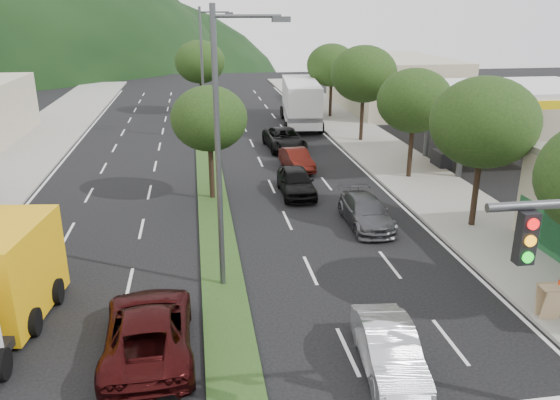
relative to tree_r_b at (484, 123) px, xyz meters
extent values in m
cube|color=gray|center=(0.50, 13.00, -4.96)|extent=(5.00, 90.00, 0.15)
cube|color=gray|center=(-25.00, 13.00, -4.96)|extent=(6.00, 90.00, 0.15)
cube|color=#1B3714|center=(-12.00, 16.00, -4.98)|extent=(1.60, 56.00, 0.12)
cube|color=black|center=(-6.60, -13.65, 0.66)|extent=(0.35, 0.25, 1.05)
cube|color=silver|center=(7.00, 10.00, -0.04)|extent=(12.00, 8.00, 0.50)
cube|color=gold|center=(7.00, 10.00, -0.39)|extent=(12.20, 8.20, 0.50)
cylinder|color=#47494C|center=(3.00, 7.50, -2.74)|extent=(0.36, 0.36, 4.60)
cylinder|color=#47494C|center=(3.00, 12.50, -2.74)|extent=(0.36, 0.36, 4.60)
cylinder|color=#47494C|center=(11.00, 12.50, -2.74)|extent=(0.36, 0.36, 4.60)
cube|color=black|center=(3.00, 10.00, -4.49)|extent=(0.80, 1.60, 1.10)
cube|color=black|center=(11.00, 10.00, -4.49)|extent=(0.80, 1.60, 1.10)
cube|color=#B1A48D|center=(7.50, 32.00, -2.44)|extent=(10.00, 16.00, 5.20)
cylinder|color=black|center=(0.00, 0.00, -2.98)|extent=(0.28, 0.28, 3.81)
ellipsoid|color=black|center=(0.00, 0.00, 0.01)|extent=(4.80, 4.80, 4.08)
cylinder|color=black|center=(0.00, 8.00, -3.09)|extent=(0.28, 0.28, 3.58)
ellipsoid|color=black|center=(0.00, 8.00, -0.28)|extent=(4.40, 4.40, 3.74)
cylinder|color=black|center=(0.00, 18.00, -2.93)|extent=(0.28, 0.28, 3.92)
ellipsoid|color=black|center=(0.00, 18.00, 0.15)|extent=(5.00, 5.00, 4.25)
cylinder|color=black|center=(0.00, 28.00, -3.04)|extent=(0.28, 0.28, 3.70)
ellipsoid|color=black|center=(0.00, 28.00, -0.13)|extent=(4.60, 4.60, 3.91)
cylinder|color=black|center=(-12.00, 6.00, -3.24)|extent=(0.28, 0.28, 3.36)
ellipsoid|color=black|center=(-12.00, 6.00, -0.60)|extent=(4.00, 4.00, 3.40)
cylinder|color=black|center=(-12.00, 32.00, -3.01)|extent=(0.28, 0.28, 3.81)
ellipsoid|color=black|center=(-12.00, 32.00, -0.02)|extent=(4.80, 4.80, 4.08)
cylinder|color=#47494C|center=(-12.00, -4.00, -0.04)|extent=(0.20, 0.20, 10.00)
cylinder|color=#47494C|center=(-10.90, -4.00, 4.56)|extent=(2.20, 0.12, 0.12)
cube|color=#47494C|center=(-9.80, -4.00, 4.46)|extent=(0.60, 0.25, 0.18)
cylinder|color=#47494C|center=(-12.00, 21.00, -0.04)|extent=(0.20, 0.20, 10.00)
cylinder|color=#47494C|center=(-10.90, 21.00, 4.56)|extent=(2.20, 0.12, 0.12)
cube|color=#47494C|center=(-9.80, 21.00, 4.46)|extent=(0.60, 0.25, 0.18)
imported|color=silver|center=(-7.61, -9.81, -4.35)|extent=(1.84, 4.30, 1.38)
imported|color=black|center=(-14.41, -7.85, -4.26)|extent=(2.74, 5.63, 1.54)
imported|color=black|center=(-7.36, 6.05, -4.27)|extent=(1.86, 4.50, 1.53)
imported|color=#46464B|center=(-4.90, 1.05, -4.35)|extent=(1.97, 4.73, 1.37)
imported|color=#47110B|center=(-6.39, 11.05, -4.38)|extent=(1.84, 4.13, 1.32)
imported|color=black|center=(-6.31, 16.49, -4.27)|extent=(2.80, 5.61, 1.53)
cube|color=#E0A00B|center=(-19.09, -5.07, -3.33)|extent=(2.86, 4.49, 3.11)
cube|color=black|center=(-19.20, -5.87, -4.59)|extent=(2.79, 6.04, 0.30)
cylinder|color=black|center=(-18.40, -8.49, -4.59)|extent=(0.42, 0.94, 0.90)
cylinder|color=black|center=(-18.10, -6.32, -4.59)|extent=(0.42, 0.94, 0.90)
cylinder|color=black|center=(-17.83, -4.36, -4.59)|extent=(0.42, 0.94, 0.90)
cube|color=silver|center=(-3.42, 25.13, -2.85)|extent=(3.90, 10.32, 3.36)
cube|color=slate|center=(-3.42, 25.13, -3.69)|extent=(3.96, 10.33, 0.39)
cylinder|color=black|center=(-4.36, 29.29, -4.53)|extent=(0.50, 1.04, 1.01)
cylinder|color=black|center=(-1.58, 28.98, -4.53)|extent=(0.50, 1.04, 1.01)
cylinder|color=black|center=(-4.50, 28.09, -4.53)|extent=(0.50, 1.04, 1.01)
cylinder|color=black|center=(-1.72, 27.78, -4.53)|extent=(0.50, 1.04, 1.01)
cylinder|color=black|center=(-5.22, 21.68, -4.53)|extent=(0.50, 1.04, 1.01)
cylinder|color=black|center=(-2.44, 21.37, -4.53)|extent=(0.50, 1.04, 1.01)
cube|color=tan|center=(-1.53, -8.34, -4.34)|extent=(0.69, 0.34, 1.09)
cube|color=tan|center=(-1.47, -7.86, -4.34)|extent=(0.69, 0.34, 1.09)
cube|color=tan|center=(-1.50, -8.10, -3.82)|extent=(0.71, 0.60, 0.04)
camera|label=1|loc=(-12.71, -22.36, 4.78)|focal=35.00mm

